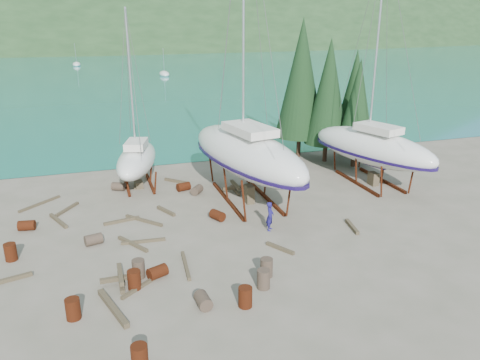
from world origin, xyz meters
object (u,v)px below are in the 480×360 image
object	(u,v)px
large_sailboat_near	(246,153)
small_sailboat_shore	(137,159)
worker	(270,216)
large_sailboat_far	(372,147)

from	to	relation	value
large_sailboat_near	small_sailboat_shore	distance (m)	8.16
large_sailboat_near	worker	size ratio (longest dim) A/B	11.78
large_sailboat_far	worker	xyz separation A→B (m)	(-9.85, -5.36, -1.86)
large_sailboat_near	large_sailboat_far	xyz separation A→B (m)	(9.59, 0.42, -0.48)
small_sailboat_shore	large_sailboat_far	bearing A→B (deg)	1.17
large_sailboat_far	worker	size ratio (longest dim) A/B	9.84
large_sailboat_near	small_sailboat_shore	xyz separation A→B (m)	(-6.46, 4.84, -1.19)
large_sailboat_far	worker	world-z (taller)	large_sailboat_far
small_sailboat_shore	worker	bearing A→B (deg)	-41.04
small_sailboat_shore	worker	distance (m)	11.63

